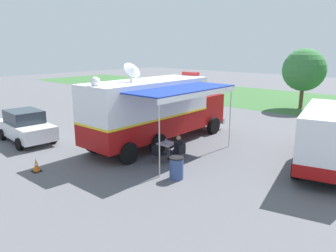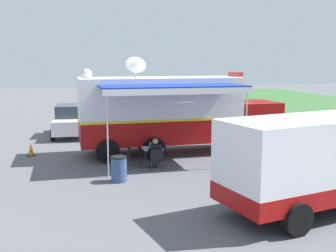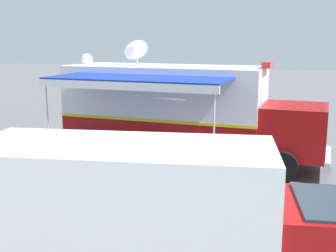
{
  "view_description": "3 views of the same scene",
  "coord_description": "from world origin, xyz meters",
  "px_view_note": "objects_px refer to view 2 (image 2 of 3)",
  "views": [
    {
      "loc": [
        11.98,
        -11.5,
        5.13
      ],
      "look_at": [
        2.19,
        -0.79,
        1.6
      ],
      "focal_mm": 34.57,
      "sensor_mm": 36.0,
      "label": 1
    },
    {
      "loc": [
        18.12,
        -3.79,
        4.22
      ],
      "look_at": [
        0.92,
        0.19,
        1.42
      ],
      "focal_mm": 43.78,
      "sensor_mm": 36.0,
      "label": 2
    },
    {
      "loc": [
        14.62,
        5.92,
        4.47
      ],
      "look_at": [
        0.07,
        0.18,
        1.3
      ],
      "focal_mm": 46.15,
      "sensor_mm": 36.0,
      "label": 3
    }
  ],
  "objects_px": {
    "folding_chair_at_table": "(156,158)",
    "folding_chair_beside_table": "(132,155)",
    "folding_table": "(152,149)",
    "seated_responder": "(155,153)",
    "command_truck": "(175,111)",
    "support_truck": "(324,162)",
    "traffic_cone": "(31,150)",
    "car_behind_truck": "(71,120)",
    "trash_bin": "(119,169)",
    "water_bottle": "(150,145)"
  },
  "relations": [
    {
      "from": "car_behind_truck",
      "to": "folding_chair_beside_table",
      "type": "bearing_deg",
      "value": 16.81
    },
    {
      "from": "seated_responder",
      "to": "trash_bin",
      "type": "xyz_separation_m",
      "value": [
        1.34,
        -1.57,
        -0.2
      ]
    },
    {
      "from": "folding_table",
      "to": "car_behind_truck",
      "type": "distance_m",
      "value": 8.36
    },
    {
      "from": "folding_chair_at_table",
      "to": "folding_chair_beside_table",
      "type": "bearing_deg",
      "value": -126.41
    },
    {
      "from": "folding_table",
      "to": "water_bottle",
      "type": "bearing_deg",
      "value": -109.55
    },
    {
      "from": "folding_table",
      "to": "traffic_cone",
      "type": "bearing_deg",
      "value": -120.42
    },
    {
      "from": "water_bottle",
      "to": "folding_chair_beside_table",
      "type": "relative_size",
      "value": 0.26
    },
    {
      "from": "trash_bin",
      "to": "support_truck",
      "type": "bearing_deg",
      "value": 52.98
    },
    {
      "from": "car_behind_truck",
      "to": "traffic_cone",
      "type": "bearing_deg",
      "value": -20.46
    },
    {
      "from": "command_truck",
      "to": "support_truck",
      "type": "distance_m",
      "value": 8.46
    },
    {
      "from": "command_truck",
      "to": "support_truck",
      "type": "height_order",
      "value": "command_truck"
    },
    {
      "from": "command_truck",
      "to": "folding_table",
      "type": "xyz_separation_m",
      "value": [
        2.09,
        -1.49,
        -1.27
      ]
    },
    {
      "from": "command_truck",
      "to": "folding_chair_at_table",
      "type": "relative_size",
      "value": 10.98
    },
    {
      "from": "folding_chair_at_table",
      "to": "trash_bin",
      "type": "relative_size",
      "value": 0.96
    },
    {
      "from": "support_truck",
      "to": "trash_bin",
      "type": "bearing_deg",
      "value": -127.02
    },
    {
      "from": "command_truck",
      "to": "traffic_cone",
      "type": "bearing_deg",
      "value": -97.51
    },
    {
      "from": "folding_chair_beside_table",
      "to": "traffic_cone",
      "type": "height_order",
      "value": "folding_chair_beside_table"
    },
    {
      "from": "command_truck",
      "to": "car_behind_truck",
      "type": "height_order",
      "value": "command_truck"
    },
    {
      "from": "folding_table",
      "to": "seated_responder",
      "type": "height_order",
      "value": "seated_responder"
    },
    {
      "from": "water_bottle",
      "to": "folding_chair_at_table",
      "type": "xyz_separation_m",
      "value": [
        0.83,
        0.07,
        -0.32
      ]
    },
    {
      "from": "traffic_cone",
      "to": "car_behind_truck",
      "type": "bearing_deg",
      "value": 159.54
    },
    {
      "from": "command_truck",
      "to": "water_bottle",
      "type": "height_order",
      "value": "command_truck"
    },
    {
      "from": "trash_bin",
      "to": "folding_table",
      "type": "bearing_deg",
      "value": 140.92
    },
    {
      "from": "water_bottle",
      "to": "support_truck",
      "type": "relative_size",
      "value": 0.03
    },
    {
      "from": "traffic_cone",
      "to": "car_behind_truck",
      "type": "xyz_separation_m",
      "value": [
        -4.77,
        1.78,
        0.6
      ]
    },
    {
      "from": "support_truck",
      "to": "folding_chair_at_table",
      "type": "bearing_deg",
      "value": -143.77
    },
    {
      "from": "seated_responder",
      "to": "traffic_cone",
      "type": "xyz_separation_m",
      "value": [
        -3.55,
        -5.0,
        -0.37
      ]
    },
    {
      "from": "water_bottle",
      "to": "folding_chair_beside_table",
      "type": "distance_m",
      "value": 0.86
    },
    {
      "from": "seated_responder",
      "to": "folding_table",
      "type": "bearing_deg",
      "value": 178.49
    },
    {
      "from": "folding_chair_at_table",
      "to": "folding_chair_beside_table",
      "type": "height_order",
      "value": "same"
    },
    {
      "from": "support_truck",
      "to": "car_behind_truck",
      "type": "distance_m",
      "value": 15.45
    },
    {
      "from": "command_truck",
      "to": "traffic_cone",
      "type": "relative_size",
      "value": 16.47
    },
    {
      "from": "folding_table",
      "to": "support_truck",
      "type": "bearing_deg",
      "value": 32.35
    },
    {
      "from": "water_bottle",
      "to": "car_behind_truck",
      "type": "relative_size",
      "value": 0.05
    },
    {
      "from": "seated_responder",
      "to": "car_behind_truck",
      "type": "relative_size",
      "value": 0.29
    },
    {
      "from": "water_bottle",
      "to": "folding_chair_beside_table",
      "type": "bearing_deg",
      "value": -74.84
    },
    {
      "from": "command_truck",
      "to": "water_bottle",
      "type": "xyz_separation_m",
      "value": [
        2.06,
        -1.56,
        -1.11
      ]
    },
    {
      "from": "water_bottle",
      "to": "trash_bin",
      "type": "relative_size",
      "value": 0.25
    },
    {
      "from": "car_behind_truck",
      "to": "seated_responder",
      "type": "bearing_deg",
      "value": 21.14
    },
    {
      "from": "folding_table",
      "to": "seated_responder",
      "type": "bearing_deg",
      "value": -1.51
    },
    {
      "from": "command_truck",
      "to": "trash_bin",
      "type": "bearing_deg",
      "value": -37.24
    },
    {
      "from": "traffic_cone",
      "to": "command_truck",
      "type": "bearing_deg",
      "value": 82.49
    },
    {
      "from": "folding_chair_beside_table",
      "to": "trash_bin",
      "type": "relative_size",
      "value": 0.96
    },
    {
      "from": "folding_chair_beside_table",
      "to": "car_behind_truck",
      "type": "distance_m",
      "value": 8.25
    },
    {
      "from": "folding_chair_beside_table",
      "to": "car_behind_truck",
      "type": "bearing_deg",
      "value": -163.19
    },
    {
      "from": "support_truck",
      "to": "car_behind_truck",
      "type": "xyz_separation_m",
      "value": [
        -13.73,
        -7.05,
        -0.51
      ]
    },
    {
      "from": "seated_responder",
      "to": "traffic_cone",
      "type": "relative_size",
      "value": 2.16
    },
    {
      "from": "command_truck",
      "to": "car_behind_truck",
      "type": "relative_size",
      "value": 2.22
    },
    {
      "from": "traffic_cone",
      "to": "trash_bin",
      "type": "bearing_deg",
      "value": 35.02
    },
    {
      "from": "traffic_cone",
      "to": "support_truck",
      "type": "bearing_deg",
      "value": 44.56
    }
  ]
}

